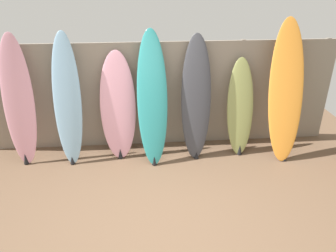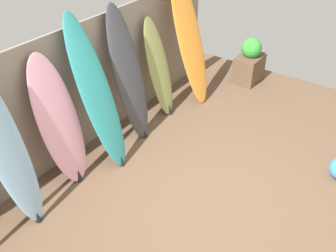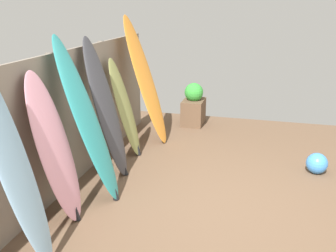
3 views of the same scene
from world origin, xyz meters
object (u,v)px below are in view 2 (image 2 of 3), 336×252
(surfboard_skyblue_1, at_px, (5,146))
(surfboard_teal_3, at_px, (97,95))
(surfboard_olive_5, at_px, (159,69))
(surfboard_orange_6, at_px, (190,39))
(planter_box, at_px, (250,63))
(surfboard_pink_2, at_px, (59,123))
(surfboard_charcoal_4, at_px, (129,76))

(surfboard_skyblue_1, height_order, surfboard_teal_3, surfboard_teal_3)
(surfboard_olive_5, xyz_separation_m, surfboard_orange_6, (0.67, -0.13, 0.32))
(surfboard_olive_5, height_order, planter_box, surfboard_olive_5)
(surfboard_pink_2, height_order, planter_box, surfboard_pink_2)
(surfboard_charcoal_4, bearing_deg, surfboard_pink_2, 177.63)
(surfboard_skyblue_1, distance_m, planter_box, 4.70)
(surfboard_pink_2, distance_m, surfboard_olive_5, 2.00)
(surfboard_teal_3, xyz_separation_m, planter_box, (3.29, -0.66, -0.64))
(surfboard_skyblue_1, relative_size, surfboard_orange_6, 0.93)
(planter_box, bearing_deg, surfboard_olive_5, 157.95)
(surfboard_orange_6, relative_size, planter_box, 2.58)
(surfboard_pink_2, relative_size, surfboard_orange_6, 0.78)
(surfboard_skyblue_1, xyz_separation_m, surfboard_teal_3, (1.31, -0.06, 0.01))
(surfboard_teal_3, distance_m, surfboard_orange_6, 2.12)
(planter_box, bearing_deg, surfboard_orange_6, 152.23)
(surfboard_teal_3, height_order, planter_box, surfboard_teal_3)
(surfboard_pink_2, distance_m, surfboard_charcoal_4, 1.26)
(surfboard_skyblue_1, xyz_separation_m, surfboard_charcoal_4, (2.01, 0.01, -0.03))
(surfboard_skyblue_1, xyz_separation_m, planter_box, (4.60, -0.72, -0.63))
(surfboard_teal_3, height_order, surfboard_olive_5, surfboard_teal_3)
(surfboard_teal_3, bearing_deg, surfboard_orange_6, -1.13)
(surfboard_charcoal_4, bearing_deg, surfboard_teal_3, -174.08)
(surfboard_skyblue_1, xyz_separation_m, surfboard_pink_2, (0.76, 0.06, -0.16))
(surfboard_skyblue_1, height_order, surfboard_olive_5, surfboard_skyblue_1)
(surfboard_skyblue_1, bearing_deg, surfboard_olive_5, 0.57)
(surfboard_skyblue_1, relative_size, surfboard_teal_3, 0.99)
(surfboard_teal_3, relative_size, surfboard_orange_6, 0.93)
(surfboard_skyblue_1, bearing_deg, surfboard_charcoal_4, 0.33)
(surfboard_pink_2, bearing_deg, surfboard_orange_6, -3.57)
(surfboard_skyblue_1, bearing_deg, surfboard_orange_6, -1.72)
(surfboard_teal_3, relative_size, planter_box, 2.41)
(surfboard_olive_5, height_order, surfboard_orange_6, surfboard_orange_6)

